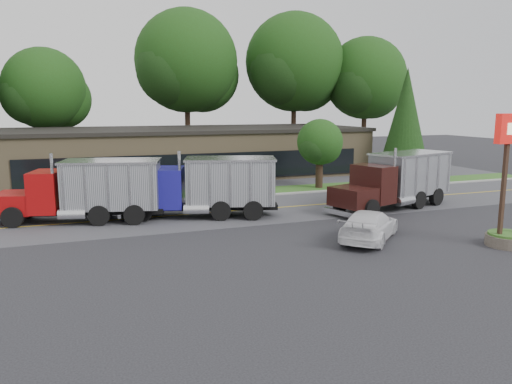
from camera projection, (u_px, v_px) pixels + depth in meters
ground at (272, 254)px, 21.39m from camera, size 140.00×140.00×0.00m
road at (216, 213)px, 29.71m from camera, size 60.00×8.00×0.02m
center_line at (216, 213)px, 29.71m from camera, size 60.00×0.12×0.01m
curb at (199, 200)px, 33.59m from camera, size 60.00×0.30×0.12m
grass_verge at (193, 196)px, 35.25m from camera, size 60.00×3.40×0.03m
far_parking at (178, 185)px, 39.87m from camera, size 60.00×7.00×0.02m
strip_mall at (186, 153)px, 45.76m from camera, size 32.00×12.00×4.00m
bilo_sign at (511, 202)px, 22.32m from camera, size 2.20×1.90×5.95m
tree_far_b at (46, 92)px, 48.24m from camera, size 8.30×7.81×11.84m
tree_far_c at (188, 66)px, 52.59m from camera, size 11.44×10.76×16.32m
tree_far_d at (295, 67)px, 55.75m from camera, size 11.57×10.89×16.51m
tree_far_e at (366, 82)px, 56.88m from camera, size 9.81×9.24×14.00m
evergreen_right at (406, 117)px, 43.96m from camera, size 4.22×4.22×9.58m
tree_verge at (320, 144)px, 38.15m from camera, size 3.72×3.50×5.31m
dump_truck_red at (90, 189)px, 27.14m from camera, size 9.05×4.56×3.36m
dump_truck_blue at (210, 185)px, 28.38m from camera, size 8.87×4.92×3.36m
dump_truck_maroon at (397, 179)px, 30.93m from camera, size 9.21×4.96×3.36m
rally_car at (369, 225)px, 23.54m from camera, size 4.93×4.83×1.42m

